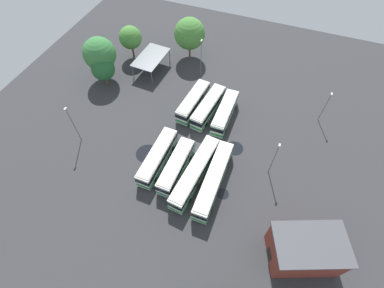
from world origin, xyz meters
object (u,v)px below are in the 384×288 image
Objects in this scene: bus_row0_slot1 at (195,173)px; lamp_post_far_corner at (325,106)px; bus_row1_slot3 at (193,102)px; tree_northeast at (130,38)px; maintenance_shelter at (151,57)px; tree_north_edge at (190,34)px; bus_row1_slot1 at (225,113)px; lamp_post_by_building at (201,57)px; bus_row0_slot3 at (158,157)px; tree_west_edge at (103,69)px; lamp_post_near_entrance at (73,124)px; lamp_post_mid_lot at (274,158)px; bus_row0_slot0 at (213,180)px; bus_row0_slot2 at (176,167)px; depot_building at (305,250)px; bus_row1_slot2 at (208,107)px; tree_south_edge at (99,54)px.

lamp_post_far_corner is (21.82, -18.74, 2.24)m from bus_row0_slot1.
bus_row1_slot3 is 1.40× the size of tree_northeast.
lamp_post_far_corner is 45.39m from tree_northeast.
tree_north_edge is (7.79, -6.53, 2.86)m from maintenance_shelter.
bus_row1_slot1 is at bearing -94.82° from bus_row1_slot3.
tree_north_edge reaches higher than lamp_post_by_building.
tree_west_edge is at bearing 52.72° from bus_row0_slot3.
tree_northeast is at bearing 35.88° from bus_row0_slot3.
bus_row1_slot3 is 23.56m from lamp_post_near_entrance.
bus_row0_slot1 is 37.78m from tree_northeast.
lamp_post_far_corner is at bearing -93.39° from maintenance_shelter.
lamp_post_mid_lot is (-9.82, -18.19, 2.71)m from bus_row1_slot3.
lamp_post_far_corner is at bearing -76.41° from bus_row1_slot3.
tree_northeast is at bearing 47.70° from bus_row0_slot0.
bus_row0_slot1 is 1.68× the size of lamp_post_near_entrance.
bus_row0_slot2 is 1.16× the size of lamp_post_by_building.
tree_west_edge is at bearing 97.68° from lamp_post_far_corner.
bus_row0_slot0 is 1.36× the size of bus_row1_slot1.
lamp_post_mid_lot is 40.13m from tree_west_edge.
lamp_post_by_building is at bearing -30.35° from lamp_post_near_entrance.
bus_row1_slot3 is at bearing 103.59° from lamp_post_far_corner.
maintenance_shelter reaches higher than bus_row1_slot1.
bus_row1_slot1 is at bearing 40.14° from depot_building.
lamp_post_near_entrance reaches higher than tree_west_edge.
bus_row1_slot3 is 20.85m from lamp_post_mid_lot.
bus_row0_slot3 is at bearing 105.54° from lamp_post_mid_lot.
bus_row0_slot2 is 0.95× the size of bus_row1_slot2.
lamp_post_near_entrance is 26.97m from tree_northeast.
bus_row1_slot2 is 22.70m from lamp_post_far_corner.
bus_row0_slot2 is at bearing 164.48° from bus_row1_slot1.
lamp_post_near_entrance is 33.48m from tree_north_edge.
bus_row1_slot2 is 1.18× the size of maintenance_shelter.
bus_row0_slot2 and bus_row1_slot1 have the same top height.
lamp_post_mid_lot is at bearing -135.78° from tree_north_edge.
bus_row1_slot2 is at bearing -53.32° from lamp_post_near_entrance.
maintenance_shelter is (24.32, 23.36, 1.47)m from bus_row0_slot0.
bus_row0_slot2 is 16.01m from bus_row1_slot3.
depot_building is 50.70m from tree_north_edge.
lamp_post_mid_lot is at bearing -129.60° from bus_row1_slot1.
bus_row1_slot3 is at bearing -119.06° from tree_northeast.
tree_west_edge is (15.85, 30.52, 2.52)m from bus_row0_slot0.
bus_row1_slot1 is 29.80m from tree_south_edge.
bus_row1_slot3 is (15.76, 2.82, 0.00)m from bus_row0_slot2.
lamp_post_by_building is 1.19× the size of tree_northeast.
bus_row0_slot1 is 1.54× the size of maintenance_shelter.
bus_row0_slot3 is 1.06× the size of bus_row1_slot3.
bus_row1_slot1 is 1.22× the size of lamp_post_near_entrance.
lamp_post_by_building is at bearing 10.66° from bus_row0_slot2.
lamp_post_by_building is (1.91, -11.52, 1.81)m from maintenance_shelter.
bus_row0_slot1 is 28.85m from lamp_post_far_corner.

